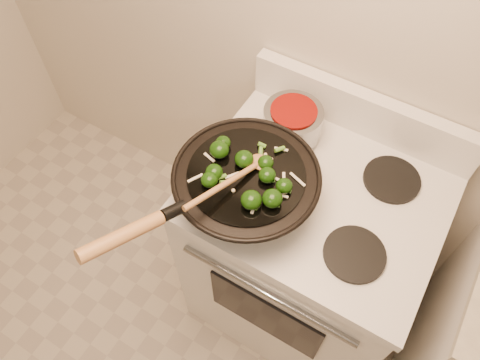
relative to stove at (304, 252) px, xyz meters
The scene contains 5 objects.
stove is the anchor object (origin of this frame).
wok 0.59m from the stove, 138.99° to the right, with size 0.43×0.69×0.27m.
stirfry 0.66m from the stove, 138.31° to the right, with size 0.30×0.25×0.05m.
wooden_spoon 0.67m from the stove, 135.70° to the right, with size 0.12×0.30×0.08m.
saucepan 0.57m from the stove, 141.21° to the left, with size 0.19×0.31×0.11m.
Camera 1 is at (0.19, 0.36, 2.15)m, focal length 35.00 mm.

